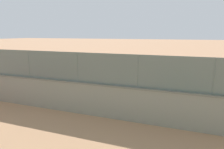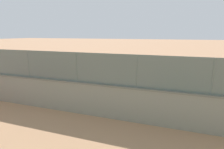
% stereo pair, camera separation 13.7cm
% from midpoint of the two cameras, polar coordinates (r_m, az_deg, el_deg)
% --- Properties ---
extents(ground_plane, '(260.00, 260.00, 0.00)m').
position_cam_midpoint_polar(ground_plane, '(20.89, 3.05, -0.70)').
color(ground_plane, tan).
extents(perimeter_wall, '(27.42, 0.91, 1.80)m').
position_cam_midpoint_polar(perimeter_wall, '(11.64, -9.27, -6.25)').
color(perimeter_wall, gray).
rests_on(perimeter_wall, ground_plane).
extents(fence_panel_on_wall, '(26.93, 0.54, 1.63)m').
position_cam_midpoint_polar(fence_panel_on_wall, '(11.24, -9.56, 2.07)').
color(fence_panel_on_wall, slate).
rests_on(fence_panel_on_wall, perimeter_wall).
extents(player_baseline_waiting, '(1.10, 0.82, 1.54)m').
position_cam_midpoint_polar(player_baseline_waiting, '(21.08, 15.82, 1.49)').
color(player_baseline_waiting, '#B2B2B2').
rests_on(player_baseline_waiting, ground_plane).
extents(player_near_wall_returning, '(0.82, 0.99, 1.56)m').
position_cam_midpoint_polar(player_near_wall_returning, '(23.95, -5.01, 3.08)').
color(player_near_wall_returning, '#B2B2B2').
rests_on(player_near_wall_returning, ground_plane).
extents(sports_ball, '(0.11, 0.11, 0.11)m').
position_cam_midpoint_polar(sports_ball, '(19.10, 13.29, 2.47)').
color(sports_ball, orange).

